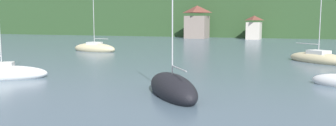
# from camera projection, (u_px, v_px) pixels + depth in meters

# --- Properties ---
(shore_building_west) EXTENTS (5.38, 5.60, 8.00)m
(shore_building_west) POSITION_uv_depth(u_px,v_px,m) (197.00, 22.00, 84.68)
(shore_building_west) COLOR gray
(shore_building_west) RESTS_ON ground_plane
(shore_building_westcentral) EXTENTS (3.24, 6.15, 5.46)m
(shore_building_westcentral) POSITION_uv_depth(u_px,v_px,m) (254.00, 28.00, 80.40)
(shore_building_westcentral) COLOR beige
(shore_building_westcentral) RESTS_ON ground_plane
(sailboat_mid_1) EXTENTS (5.23, 6.10, 8.25)m
(sailboat_mid_1) POSITION_uv_depth(u_px,v_px,m) (172.00, 88.00, 19.23)
(sailboat_mid_1) COLOR black
(sailboat_mid_1) RESTS_ON ground_plane
(sailboat_far_2) EXTENTS (6.61, 6.26, 10.31)m
(sailboat_far_2) POSITION_uv_depth(u_px,v_px,m) (318.00, 59.00, 34.57)
(sailboat_far_2) COLOR #CCBC8E
(sailboat_far_2) RESTS_ON ground_plane
(sailboat_mid_3) EXTENTS (6.34, 4.98, 9.28)m
(sailboat_mid_3) POSITION_uv_depth(u_px,v_px,m) (2.00, 74.00, 24.89)
(sailboat_mid_3) COLOR white
(sailboat_mid_3) RESTS_ON ground_plane
(sailboat_far_8) EXTENTS (7.07, 3.16, 9.30)m
(sailboat_far_8) POSITION_uv_depth(u_px,v_px,m) (94.00, 48.00, 47.66)
(sailboat_far_8) COLOR #CCBC8E
(sailboat_far_8) RESTS_ON ground_plane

